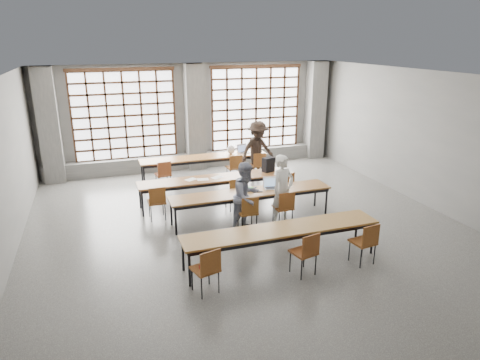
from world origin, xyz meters
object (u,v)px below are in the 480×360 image
at_px(chair_back_left, 164,172).
at_px(green_box, 248,189).
at_px(laptop_back, 243,150).
at_px(chair_near_mid, 306,250).
at_px(chair_mid_left, 157,200).
at_px(chair_front_left, 248,210).
at_px(student_male, 283,190).
at_px(mouse, 287,187).
at_px(desk_row_c, 251,194).
at_px(chair_mid_right, 285,185).
at_px(phone, 260,192).
at_px(chair_front_right, 285,205).
at_px(laptop_front, 271,185).
at_px(student_female, 247,197).
at_px(chair_near_right, 366,240).
at_px(desk_row_a, 204,159).
at_px(red_pouch, 205,266).
at_px(chair_near_left, 207,266).
at_px(student_back, 258,150).
at_px(chair_mid_centre, 235,190).
at_px(desk_row_b, 213,180).
at_px(chair_back_mid, 235,165).
at_px(plastic_bag, 231,149).
at_px(chair_back_right, 259,163).
at_px(desk_row_d, 282,231).
at_px(backpack, 268,165).

relative_size(chair_back_left, green_box, 3.52).
bearing_deg(laptop_back, chair_near_mid, -98.87).
height_order(chair_mid_left, chair_front_left, same).
height_order(student_male, mouse, student_male).
xyz_separation_m(desk_row_c, chair_mid_right, (1.24, 0.71, -0.13)).
bearing_deg(phone, chair_front_right, -51.43).
relative_size(chair_front_right, laptop_front, 2.18).
xyz_separation_m(desk_row_c, student_female, (-0.30, -0.50, 0.15)).
distance_m(student_female, laptop_back, 4.33).
bearing_deg(chair_front_right, chair_mid_right, 64.60).
bearing_deg(laptop_front, chair_near_right, -74.89).
distance_m(student_male, student_female, 0.90).
relative_size(desk_row_a, student_female, 2.46).
xyz_separation_m(chair_mid_left, red_pouch, (0.32, -3.43, -0.04)).
distance_m(desk_row_c, chair_near_left, 3.35).
bearing_deg(laptop_front, desk_row_a, 103.90).
xyz_separation_m(desk_row_c, chair_back_left, (-1.67, 2.87, -0.13)).
xyz_separation_m(chair_near_left, student_back, (3.16, 5.80, 0.38)).
bearing_deg(phone, red_pouch, -127.93).
distance_m(chair_mid_left, chair_mid_centre, 2.00).
bearing_deg(red_pouch, green_box, 57.09).
height_order(desk_row_b, phone, phone).
height_order(chair_back_mid, mouse, chair_back_mid).
relative_size(desk_row_b, plastic_bag, 13.99).
height_order(chair_back_left, chair_mid_right, same).
bearing_deg(chair_back_left, green_box, -59.88).
relative_size(laptop_front, red_pouch, 2.01).
distance_m(chair_mid_centre, phone, 0.90).
bearing_deg(red_pouch, chair_front_left, 53.26).
bearing_deg(plastic_bag, chair_back_right, -44.41).
relative_size(desk_row_d, laptop_front, 9.93).
distance_m(desk_row_d, chair_near_left, 1.80).
bearing_deg(student_male, backpack, 57.67).
relative_size(desk_row_d, student_female, 2.46).
xyz_separation_m(chair_near_mid, mouse, (0.90, 2.78, 0.21)).
bearing_deg(backpack, student_male, -121.89).
distance_m(desk_row_b, chair_mid_right, 1.93).
distance_m(green_box, backpack, 1.69).
bearing_deg(chair_near_left, student_male, 43.27).
xyz_separation_m(chair_near_right, student_male, (-0.75, 2.30, 0.32)).
distance_m(chair_back_right, red_pouch, 6.44).
relative_size(chair_mid_left, laptop_front, 2.18).
distance_m(laptop_front, laptop_back, 3.54).
xyz_separation_m(desk_row_c, chair_front_left, (-0.30, -0.63, -0.13)).
relative_size(desk_row_b, chair_front_left, 4.55).
distance_m(desk_row_c, green_box, 0.15).
xyz_separation_m(chair_near_left, laptop_back, (2.90, 6.41, 0.25)).
height_order(desk_row_d, laptop_front, laptop_front).
distance_m(chair_mid_left, chair_mid_right, 3.42).
xyz_separation_m(desk_row_d, chair_near_mid, (0.22, -0.63, -0.13)).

